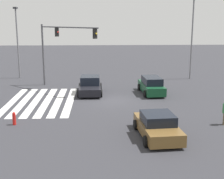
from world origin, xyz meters
TOP-DOWN VIEW (x-y plane):
  - ground_plane at (0.00, 0.00)m, footprint 116.73×116.73m
  - crosswalk_markings at (0.00, -5.91)m, footprint 9.40×5.35m
  - traffic_signal_mast at (-4.94, -4.94)m, footprint 5.76×5.76m
  - car_0 at (8.41, 2.24)m, footprint 4.52×2.46m
  - car_1 at (-2.33, 3.72)m, footprint 4.52×2.12m
  - car_2 at (-2.75, -1.90)m, footprint 4.71×2.21m
  - street_light_pole_a at (-9.40, 9.38)m, footprint 0.80×0.36m
  - street_light_pole_b at (-10.81, -10.26)m, footprint 0.80×0.36m
  - fire_hydrant at (5.93, -6.59)m, footprint 0.22×0.22m

SIDE VIEW (x-z plane):
  - ground_plane at x=0.00m, z-range 0.00..0.00m
  - crosswalk_markings at x=0.00m, z-range 0.00..0.01m
  - fire_hydrant at x=5.93m, z-range 0.00..0.86m
  - car_0 at x=8.41m, z-range -0.06..1.35m
  - car_2 at x=-2.75m, z-range -0.08..1.50m
  - car_1 at x=-2.33m, z-range -0.04..1.53m
  - traffic_signal_mast at x=-4.94m, z-range 1.45..7.66m
  - street_light_pole_b at x=-10.81m, z-range 0.80..8.81m
  - street_light_pole_a at x=-9.40m, z-range 0.82..9.85m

